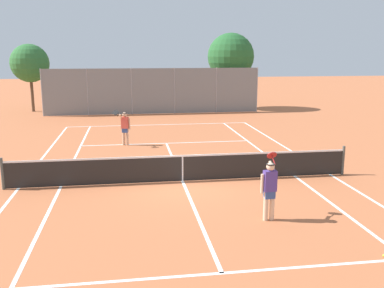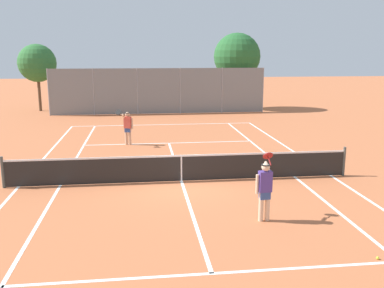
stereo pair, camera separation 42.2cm
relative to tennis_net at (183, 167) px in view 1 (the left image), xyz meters
The scene contains 11 objects.
ground_plane 0.51m from the tennis_net, ahead, with size 120.00×120.00×0.00m, color #BC663D.
court_line_markings 0.51m from the tennis_net, ahead, with size 11.10×23.90×0.01m.
tennis_net is the anchor object (origin of this frame).
player_near_side 4.24m from the tennis_net, 63.94° to the right, with size 0.62×0.76×1.77m.
player_far_left 6.62m from the tennis_net, 107.60° to the left, with size 0.81×0.70×1.77m.
loose_tennis_ball_0 3.87m from the tennis_net, 54.87° to the left, with size 0.07×0.07×0.07m, color #D1DB33.
loose_tennis_ball_2 2.60m from the tennis_net, 43.52° to the left, with size 0.07×0.07×0.07m, color #D1DB33.
loose_tennis_ball_3 7.27m from the tennis_net, 59.27° to the right, with size 0.07×0.07×0.07m, color #D1DB33.
back_fence 16.68m from the tennis_net, 90.00° to the left, with size 15.49×0.08×3.29m.
tree_behind_left 21.48m from the tennis_net, 115.00° to the left, with size 2.81×2.81×5.00m.
tree_behind_right 20.08m from the tennis_net, 71.61° to the left, with size 3.60×3.60×5.85m.
Camera 1 is at (-1.79, -14.22, 4.46)m, focal length 40.00 mm.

